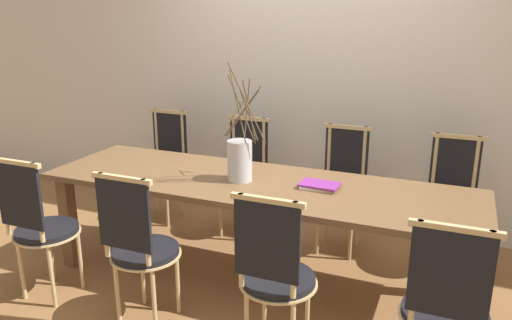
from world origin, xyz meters
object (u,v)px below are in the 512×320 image
book_stack (319,186)px  chair_far_center (341,185)px  dining_table (256,194)px  chair_near_center (275,272)px  vase_centerpiece (240,159)px

book_stack → chair_far_center: bearing=90.3°
dining_table → chair_far_center: bearing=60.3°
dining_table → chair_far_center: chair_far_center is taller
chair_far_center → book_stack: bearing=90.3°
chair_near_center → book_stack: chair_near_center is taller
book_stack → dining_table: bearing=-175.1°
vase_centerpiece → dining_table: bearing=7.4°
chair_near_center → chair_far_center: bearing=89.7°
dining_table → book_stack: size_ratio=11.57×
chair_near_center → book_stack: (0.01, 0.76, 0.22)m
dining_table → chair_near_center: size_ratio=2.97×
dining_table → book_stack: book_stack is taller
dining_table → vase_centerpiece: (-0.11, -0.01, 0.24)m
chair_near_center → chair_far_center: 1.45m
book_stack → chair_near_center: bearing=-90.7°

